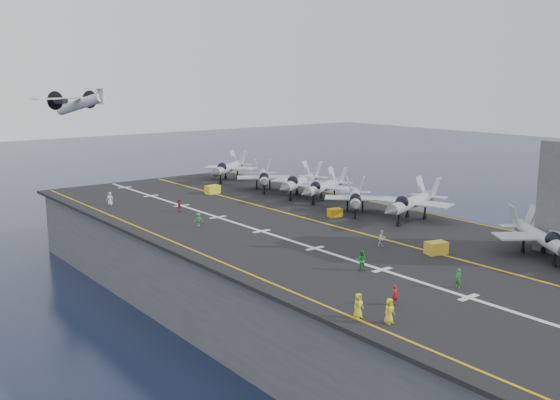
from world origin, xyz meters
TOP-DOWN VIEW (x-y plane):
  - ground at (0.00, 0.00)m, footprint 500.00×500.00m
  - hull at (0.00, 0.00)m, footprint 36.00×90.00m
  - flight_deck at (0.00, 0.00)m, footprint 38.00×92.00m
  - foul_line at (3.00, 0.00)m, footprint 0.35×90.00m
  - landing_centerline at (-6.00, 0.00)m, footprint 0.50×90.00m
  - deck_edge_port at (-17.00, 0.00)m, footprint 0.25×90.00m
  - deck_edge_stbd at (18.50, 0.00)m, footprint 0.25×90.00m
  - fighter_jet_1 at (10.52, -26.86)m, footprint 14.80×15.74m
  - fighter_jet_3 at (13.26, -7.30)m, footprint 16.98×13.73m
  - fighter_jet_4 at (10.70, 0.67)m, footprint 15.05×15.12m
  - fighter_jet_5 at (13.14, 9.90)m, footprint 15.64×13.23m
  - fighter_jet_6 at (12.63, 14.96)m, footprint 17.38×15.45m
  - fighter_jet_7 at (11.34, 23.07)m, footprint 15.00×16.11m
  - fighter_jet_8 at (12.46, 35.48)m, footprint 17.11×15.97m
  - tow_cart_a at (2.80, -19.60)m, footprint 2.52×1.98m
  - tow_cart_b at (6.81, 0.60)m, footprint 2.13×1.69m
  - tow_cart_c at (2.93, 25.71)m, footprint 2.34×1.61m
  - crew_0 at (-15.65, -29.70)m, footprint 1.23×0.84m
  - crew_1 at (-12.30, -27.30)m, footprint 1.14×0.88m
  - crew_2 at (-7.67, -18.78)m, footprint 1.46×1.43m
  - crew_3 at (-10.76, 7.05)m, footprint 1.26×1.14m
  - crew_4 at (-8.42, 16.25)m, footprint 1.17×1.29m
  - crew_5 at (-14.06, 27.11)m, footprint 1.40×1.29m
  - crew_6 at (-4.57, -27.84)m, footprint 0.78×1.11m
  - crew_7 at (0.42, -14.00)m, footprint 1.29×1.04m
  - transport_plane at (-5.22, 60.78)m, footprint 23.15×19.05m
  - crew_8 at (-16.69, -27.43)m, footprint 1.23×0.84m

SIDE VIEW (x-z plane):
  - ground at x=0.00m, z-range 0.00..0.00m
  - hull at x=0.00m, z-range 0.00..10.00m
  - flight_deck at x=0.00m, z-range 10.00..10.40m
  - foul_line at x=3.00m, z-range 10.41..10.43m
  - landing_centerline at x=-6.00m, z-range 10.41..10.43m
  - deck_edge_port at x=-17.00m, z-range 10.41..10.43m
  - deck_edge_stbd at x=18.50m, z-range 10.41..10.43m
  - tow_cart_b at x=6.81m, z-range 10.40..11.52m
  - tow_cart_a at x=2.80m, z-range 10.40..11.73m
  - tow_cart_c at x=2.93m, z-range 10.40..11.75m
  - crew_1 at x=-12.30m, z-range 10.40..12.11m
  - crew_3 at x=-10.76m, z-range 10.40..12.15m
  - crew_6 at x=-4.57m, z-range 10.40..12.17m
  - crew_4 at x=-8.42m, z-range 10.40..12.19m
  - crew_7 at x=0.42m, z-range 10.40..12.28m
  - crew_5 at x=-14.06m, z-range 10.40..12.34m
  - crew_0 at x=-15.65m, z-range 10.40..12.41m
  - crew_8 at x=-16.69m, z-range 10.40..12.41m
  - crew_2 at x=-7.67m, z-range 10.40..12.45m
  - fighter_jet_4 at x=10.70m, z-range 10.40..14.84m
  - fighter_jet_1 at x=10.52m, z-range 10.40..14.95m
  - fighter_jet_5 at x=13.14m, z-range 10.40..15.01m
  - fighter_jet_7 at x=11.34m, z-range 10.40..15.06m
  - fighter_jet_8 at x=12.46m, z-range 10.40..15.34m
  - fighter_jet_6 at x=12.63m, z-range 10.40..15.44m
  - fighter_jet_3 at x=13.26m, z-range 10.40..15.52m
  - transport_plane at x=-5.22m, z-range 21.67..26.38m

